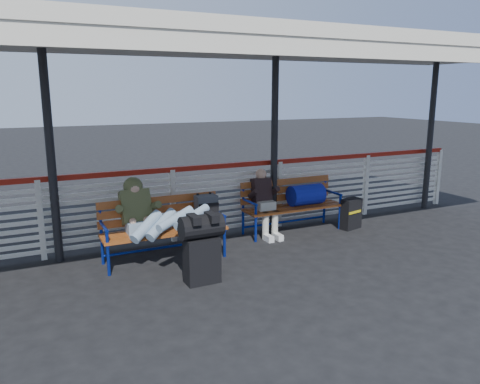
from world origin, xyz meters
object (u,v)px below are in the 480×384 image
bench_right (299,197)px  traveler_man (160,218)px  luggage_stack (202,246)px  suitcase_side (350,214)px  bench_left (176,219)px  companion_person (265,202)px

bench_right → traveler_man: 2.83m
luggage_stack → traveler_man: 0.80m
luggage_stack → suitcase_side: bearing=17.8°
bench_right → suitcase_side: (0.91, -0.30, -0.33)m
bench_left → bench_right: (2.39, 0.39, 0.01)m
suitcase_side → luggage_stack: bearing=-175.0°
bench_left → bench_right: 2.42m
suitcase_side → bench_right: bearing=148.0°
luggage_stack → traveler_man: size_ratio=0.56×
traveler_man → bench_left: bearing=45.6°
bench_left → bench_right: size_ratio=1.00×
bench_right → bench_left: bearing=-170.8°
bench_right → traveler_man: (-2.73, -0.74, 0.13)m
bench_right → suitcase_side: bench_right is taller
traveler_man → companion_person: 2.17m
companion_person → suitcase_side: companion_person is taller
luggage_stack → bench_left: size_ratio=0.50×
bench_right → companion_person: bearing=-179.8°
bench_right → suitcase_side: 1.02m
luggage_stack → suitcase_side: size_ratio=1.66×
bench_left → suitcase_side: 3.32m
bench_left → bench_right: bearing=9.2°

